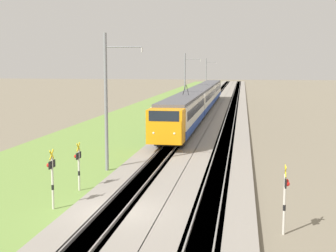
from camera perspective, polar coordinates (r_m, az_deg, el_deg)
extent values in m
plane|color=#7A705B|center=(22.28, -6.68, -11.01)|extent=(400.00, 400.00, 0.00)
cube|color=gray|center=(70.89, 4.31, 1.91)|extent=(240.00, 4.40, 0.30)
cube|color=gray|center=(70.66, 7.84, 1.84)|extent=(240.00, 4.40, 0.30)
cube|color=#4C4238|center=(70.89, 4.31, 1.91)|extent=(240.00, 1.57, 0.30)
cube|color=gray|center=(70.91, 3.88, 2.10)|extent=(240.00, 0.07, 0.15)
cube|color=gray|center=(70.82, 4.74, 2.08)|extent=(240.00, 0.07, 0.15)
cube|color=#4C4238|center=(70.66, 7.84, 1.84)|extent=(240.00, 1.57, 0.30)
cube|color=gray|center=(70.66, 7.41, 2.03)|extent=(240.00, 0.07, 0.15)
cube|color=gray|center=(70.63, 8.27, 2.01)|extent=(240.00, 0.07, 0.15)
cube|color=olive|center=(71.84, -1.40, 1.93)|extent=(240.00, 12.17, 0.12)
cube|color=orange|center=(36.28, -0.24, 0.01)|extent=(2.04, 2.79, 2.63)
cube|color=black|center=(35.88, -0.32, 1.34)|extent=(1.47, 2.33, 0.79)
sphere|color=#F2EAC6|center=(35.53, -1.77, -0.85)|extent=(0.20, 0.20, 0.20)
sphere|color=#F2EAC6|center=(35.27, 0.78, -0.91)|extent=(0.20, 0.20, 0.20)
cube|color=navy|center=(46.26, 1.77, 0.45)|extent=(18.03, 2.91, 0.74)
cube|color=silver|center=(46.11, 1.77, 2.07)|extent=(18.03, 2.91, 1.89)
cube|color=black|center=(46.10, 1.77, 2.26)|extent=(16.59, 2.93, 0.80)
cube|color=#515156|center=(46.02, 1.78, 3.40)|extent=(18.03, 2.68, 0.25)
cube|color=black|center=(46.34, 1.76, -0.34)|extent=(17.13, 2.47, 0.55)
cylinder|color=black|center=(39.33, -0.34, -1.52)|extent=(0.86, 0.12, 0.86)
cylinder|color=black|center=(39.17, 1.20, -1.56)|extent=(0.86, 0.12, 0.86)
cube|color=navy|center=(65.69, 3.95, 2.53)|extent=(20.07, 2.91, 0.74)
cube|color=silver|center=(65.59, 3.96, 3.68)|extent=(20.07, 2.91, 1.89)
cube|color=black|center=(65.58, 3.96, 3.81)|extent=(18.47, 2.93, 0.80)
cube|color=#515156|center=(65.53, 3.97, 4.61)|extent=(20.07, 2.68, 0.25)
cube|color=black|center=(65.75, 3.94, 1.98)|extent=(19.07, 2.47, 0.55)
cube|color=navy|center=(86.24, 5.18, 3.71)|extent=(20.07, 2.91, 0.74)
cube|color=silver|center=(86.17, 5.19, 4.58)|extent=(20.07, 2.91, 1.89)
cube|color=black|center=(86.16, 5.19, 4.68)|extent=(18.47, 2.93, 0.80)
cube|color=#515156|center=(86.12, 5.20, 5.29)|extent=(20.07, 2.68, 0.25)
cube|color=black|center=(86.29, 5.18, 3.28)|extent=(19.07, 2.47, 0.55)
cylinder|color=black|center=(48.68, 1.98, 4.42)|extent=(0.06, 0.33, 1.08)
cylinder|color=black|center=(48.64, 2.39, 4.42)|extent=(0.06, 0.33, 1.08)
cube|color=black|center=(39.40, 0.42, -2.80)|extent=(0.10, 0.10, 0.00)
cylinder|color=beige|center=(23.27, -13.89, -6.94)|extent=(0.11, 0.11, 2.68)
cylinder|color=black|center=(23.30, -13.88, -7.26)|extent=(0.12, 0.12, 0.25)
cube|color=black|center=(23.04, -13.97, -4.56)|extent=(0.70, 0.06, 0.36)
sphere|color=red|center=(22.87, -14.35, -4.66)|extent=(0.20, 0.20, 0.20)
sphere|color=red|center=(23.27, -13.91, -4.44)|extent=(0.20, 0.20, 0.20)
cube|color=yellow|center=(22.95, -14.00, -3.41)|extent=(0.49, 0.03, 0.49)
cube|color=yellow|center=(22.95, -14.00, -3.41)|extent=(0.49, 0.03, 0.49)
cylinder|color=beige|center=(20.22, 14.00, -9.28)|extent=(0.11, 0.11, 2.59)
cylinder|color=black|center=(20.26, 13.99, -9.63)|extent=(0.12, 0.12, 0.25)
cube|color=black|center=(19.97, 14.09, -6.68)|extent=(0.70, 0.06, 0.36)
sphere|color=red|center=(20.20, 14.23, -6.53)|extent=(0.20, 0.20, 0.20)
sphere|color=red|center=(19.76, 14.35, -6.84)|extent=(0.20, 0.20, 0.20)
cube|color=yellow|center=(19.87, 14.13, -5.37)|extent=(0.49, 0.03, 0.49)
cube|color=yellow|center=(19.87, 14.13, -5.37)|extent=(0.49, 0.03, 0.49)
cylinder|color=beige|center=(26.37, -10.81, -5.41)|extent=(0.11, 0.11, 2.44)
cylinder|color=black|center=(26.40, -10.80, -5.67)|extent=(0.12, 0.12, 0.25)
cube|color=black|center=(26.19, -10.85, -3.56)|extent=(0.70, 0.06, 0.36)
sphere|color=red|center=(26.01, -11.17, -3.65)|extent=(0.20, 0.20, 0.20)
sphere|color=red|center=(26.42, -10.83, -3.46)|extent=(0.20, 0.20, 0.20)
cube|color=yellow|center=(26.11, -10.88, -2.55)|extent=(0.49, 0.03, 0.49)
cube|color=yellow|center=(26.11, -10.88, -2.55)|extent=(0.49, 0.03, 0.49)
cylinder|color=slate|center=(30.55, -7.57, 2.71)|extent=(0.22, 0.22, 9.06)
cylinder|color=slate|center=(30.15, -5.47, 9.58)|extent=(0.08, 2.40, 0.08)
cylinder|color=#B2ADA8|center=(29.86, -3.20, 9.24)|extent=(0.10, 0.10, 0.30)
cylinder|color=slate|center=(71.57, 2.06, 5.37)|extent=(0.22, 0.22, 8.75)
cylinder|color=slate|center=(71.39, 3.04, 8.14)|extent=(0.08, 2.40, 0.08)
cylinder|color=#B2ADA8|center=(71.27, 4.01, 7.98)|extent=(0.10, 0.10, 0.30)
cylinder|color=slate|center=(113.17, 4.66, 6.07)|extent=(0.22, 0.22, 8.49)
cylinder|color=slate|center=(113.05, 5.29, 7.76)|extent=(0.08, 2.40, 0.08)
cylinder|color=#B2ADA8|center=(112.98, 5.90, 7.65)|extent=(0.10, 0.10, 0.30)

